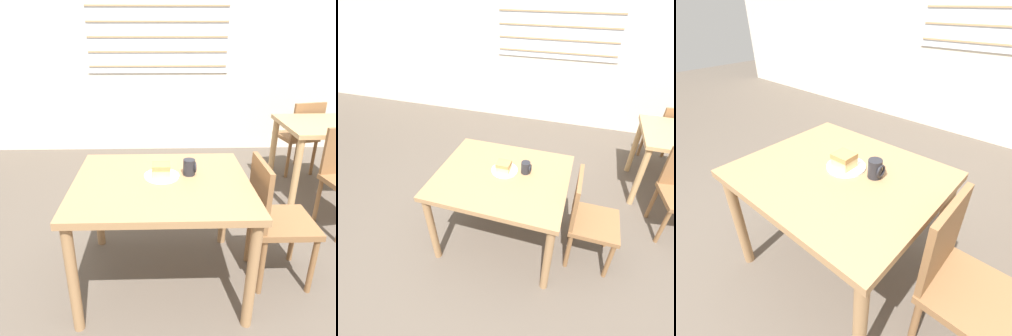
% 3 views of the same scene
% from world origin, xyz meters
% --- Properties ---
extents(ground_plane, '(14.00, 14.00, 0.00)m').
position_xyz_m(ground_plane, '(0.00, 0.00, 0.00)').
color(ground_plane, brown).
extents(wall_back, '(10.00, 0.10, 2.80)m').
position_xyz_m(wall_back, '(0.00, 3.03, 1.41)').
color(wall_back, beige).
rests_on(wall_back, ground_plane).
extents(dining_table_near, '(1.04, 0.89, 0.72)m').
position_xyz_m(dining_table_near, '(-0.11, 0.46, 0.63)').
color(dining_table_near, '#9E754C').
rests_on(dining_table_near, ground_plane).
extents(chair_near_window, '(0.37, 0.37, 0.83)m').
position_xyz_m(chair_near_window, '(0.60, 0.46, 0.46)').
color(chair_near_window, brown).
rests_on(chair_near_window, ground_plane).
extents(chair_far_opposite, '(0.44, 0.44, 0.83)m').
position_xyz_m(chair_far_opposite, '(1.43, 2.15, 0.46)').
color(chair_far_opposite, brown).
rests_on(chair_far_opposite, ground_plane).
extents(plate, '(0.21, 0.21, 0.01)m').
position_xyz_m(plate, '(-0.11, 0.52, 0.73)').
color(plate, white).
rests_on(plate, dining_table_near).
extents(cake_slice, '(0.11, 0.10, 0.08)m').
position_xyz_m(cake_slice, '(-0.11, 0.50, 0.77)').
color(cake_slice, '#E0C67F').
rests_on(cake_slice, plate).
extents(coffee_mug, '(0.08, 0.07, 0.10)m').
position_xyz_m(coffee_mug, '(0.07, 0.54, 0.77)').
color(coffee_mug, '#232328').
rests_on(coffee_mug, dining_table_near).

